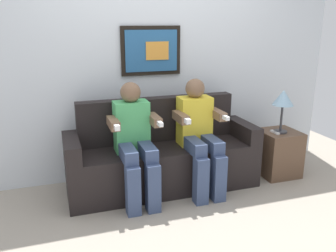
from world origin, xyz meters
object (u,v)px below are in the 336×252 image
(spare_remote_on_table, at_px, (275,132))
(person_on_right, at_px, (199,132))
(table_lamp, at_px, (283,100))
(side_table_right, at_px, (278,153))
(person_on_left, at_px, (135,139))
(couch, at_px, (163,158))

(spare_remote_on_table, bearing_deg, person_on_right, -178.42)
(table_lamp, relative_size, spare_remote_on_table, 3.54)
(person_on_right, height_order, side_table_right, person_on_right)
(person_on_left, distance_m, side_table_right, 1.66)
(side_table_right, bearing_deg, person_on_right, -176.41)
(person_on_right, distance_m, spare_remote_on_table, 0.89)
(side_table_right, bearing_deg, spare_remote_on_table, -158.09)
(table_lamp, height_order, spare_remote_on_table, table_lamp)
(couch, distance_m, person_on_right, 0.47)
(person_on_left, xyz_separation_m, table_lamp, (1.60, 0.03, 0.25))
(person_on_left, bearing_deg, side_table_right, 2.17)
(person_on_right, bearing_deg, person_on_left, 180.00)
(person_on_left, relative_size, table_lamp, 2.41)
(couch, relative_size, spare_remote_on_table, 14.63)
(couch, height_order, person_on_left, person_on_left)
(person_on_right, relative_size, table_lamp, 2.41)
(person_on_left, height_order, side_table_right, person_on_left)
(person_on_right, bearing_deg, couch, 152.40)
(person_on_right, xyz_separation_m, spare_remote_on_table, (0.89, 0.02, -0.10))
(spare_remote_on_table, bearing_deg, couch, 173.26)
(person_on_left, relative_size, spare_remote_on_table, 8.54)
(person_on_left, distance_m, table_lamp, 1.62)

